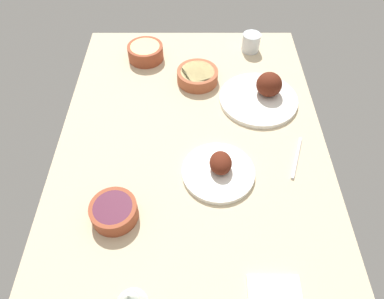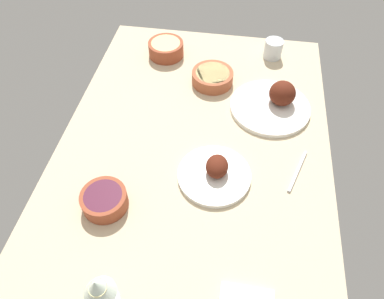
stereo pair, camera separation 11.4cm
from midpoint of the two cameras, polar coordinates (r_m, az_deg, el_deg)
The scene contains 9 objects.
dining_table at distance 116.81cm, azimuth 2.78°, elevation -1.41°, with size 140.00×90.00×4.00cm, color #C6B28E.
plate_near_viewer at distance 132.69cm, azimuth 15.63°, elevation 7.27°, with size 28.87×28.87×10.06cm.
plate_center_main at distance 108.96cm, azimuth 6.73°, elevation -3.97°, with size 22.69×22.69×7.14cm.
bowl_onions at distance 103.62cm, azimuth -10.98°, elevation -8.19°, with size 13.35×13.35×5.22cm.
bowl_potatoes at distance 152.29cm, azimuth -2.03°, elevation 15.94°, with size 14.54×14.54×6.00cm.
bowl_pasta at distance 139.09cm, azimuth 5.72°, elevation 11.51°, with size 15.88×15.88×4.85cm.
wine_glass at distance 85.44cm, azimuth -11.05°, elevation -21.53°, with size 7.60×7.60×14.00cm.
water_tumbler at distance 155.95cm, azimuth 15.14°, elevation 15.35°, with size 7.51×7.51×7.62cm, color silver.
fork_loose at distance 116.99cm, azimuth 19.42°, elevation -3.45°, with size 17.44×0.90×0.80cm, color silver.
Camera 2 is at (71.08, 11.27, 94.19)cm, focal length 32.95 mm.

